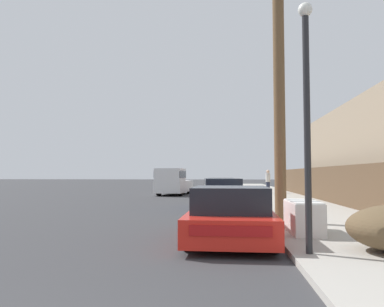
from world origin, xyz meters
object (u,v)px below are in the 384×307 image
object	(u,v)px
car_parked_far	(221,188)
pickup_truck	(173,182)
street_lamp	(307,105)
parked_sports_car_red	(231,216)
car_parked_mid	(222,194)
utility_pole	(279,82)
pedestrian	(268,181)
discarded_fridge	(303,217)

from	to	relation	value
car_parked_far	pickup_truck	bearing A→B (deg)	164.94
pickup_truck	street_lamp	bearing A→B (deg)	108.81
parked_sports_car_red	car_parked_mid	bearing A→B (deg)	92.99
car_parked_far	street_lamp	distance (m)	19.62
utility_pole	pedestrian	size ratio (longest dim) A/B	4.71
pickup_truck	pedestrian	bearing A→B (deg)	-166.50
discarded_fridge	street_lamp	distance (m)	3.36
pickup_truck	street_lamp	world-z (taller)	street_lamp
car_parked_mid	street_lamp	xyz separation A→B (m)	(1.64, -9.91, 2.15)
car_parked_mid	street_lamp	bearing A→B (deg)	-85.34
parked_sports_car_red	car_parked_far	world-z (taller)	car_parked_far
pickup_truck	car_parked_mid	bearing A→B (deg)	113.39
street_lamp	pickup_truck	bearing A→B (deg)	104.55
car_parked_far	pedestrian	xyz separation A→B (m)	(3.48, 2.33, 0.42)
car_parked_far	utility_pole	distance (m)	15.49
car_parked_mid	car_parked_far	size ratio (longest dim) A/B	1.09
parked_sports_car_red	pedestrian	world-z (taller)	pedestrian
car_parked_mid	pickup_truck	xyz separation A→B (m)	(-3.71, 10.70, 0.33)
car_parked_far	car_parked_mid	bearing A→B (deg)	-85.90
pedestrian	parked_sports_car_red	bearing A→B (deg)	-98.74
pedestrian	utility_pole	bearing A→B (deg)	-95.14
discarded_fridge	parked_sports_car_red	size ratio (longest dim) A/B	0.42
utility_pole	street_lamp	world-z (taller)	utility_pole
discarded_fridge	street_lamp	bearing A→B (deg)	-98.96
parked_sports_car_red	car_parked_mid	xyz separation A→B (m)	(-0.28, 8.11, 0.06)
parked_sports_car_red	discarded_fridge	bearing A→B (deg)	21.03
pedestrian	car_parked_far	bearing A→B (deg)	-146.16
car_parked_far	street_lamp	xyz separation A→B (m)	(1.77, -19.42, 2.18)
parked_sports_car_red	utility_pole	bearing A→B (deg)	61.70
discarded_fridge	car_parked_far	distance (m)	17.12
car_parked_mid	utility_pole	xyz separation A→B (m)	(1.79, -5.41, 3.68)
discarded_fridge	utility_pole	bearing A→B (deg)	96.78
car_parked_far	street_lamp	world-z (taller)	street_lamp
utility_pole	car_parked_far	bearing A→B (deg)	97.37
car_parked_mid	discarded_fridge	bearing A→B (deg)	-79.51
car_parked_mid	car_parked_far	xyz separation A→B (m)	(-0.13, 9.51, -0.03)
pickup_truck	car_parked_far	bearing A→B (deg)	165.91
pedestrian	street_lamp	bearing A→B (deg)	-94.49
parked_sports_car_red	car_parked_mid	distance (m)	8.11
discarded_fridge	car_parked_mid	world-z (taller)	car_parked_mid
street_lamp	pedestrian	xyz separation A→B (m)	(1.71, 21.76, -1.76)
car_parked_mid	street_lamp	size ratio (longest dim) A/B	0.99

